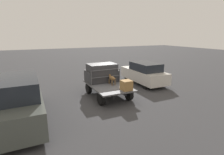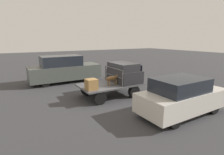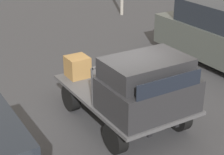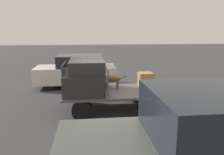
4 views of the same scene
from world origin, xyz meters
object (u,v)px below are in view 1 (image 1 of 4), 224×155
(flatbed_truck, at_px, (108,88))
(cargo_crate, at_px, (126,85))
(dog, at_px, (112,78))
(parked_pickup_far, at_px, (18,100))
(parked_sedan, at_px, (144,73))

(flatbed_truck, xyz_separation_m, cargo_crate, (-1.40, -0.52, 0.47))
(flatbed_truck, height_order, dog, dog)
(dog, height_order, cargo_crate, dog)
(parked_pickup_far, bearing_deg, parked_sedan, -65.58)
(flatbed_truck, relative_size, dog, 3.26)
(cargo_crate, relative_size, parked_sedan, 0.13)
(cargo_crate, bearing_deg, parked_sedan, -48.75)
(parked_sedan, bearing_deg, cargo_crate, 126.97)
(parked_sedan, xyz_separation_m, parked_pickup_far, (-2.78, 8.67, 0.17))
(dog, bearing_deg, flatbed_truck, 91.03)
(flatbed_truck, distance_m, parked_sedan, 4.08)
(dog, xyz_separation_m, parked_pickup_far, (-1.35, 5.16, -0.14))
(dog, xyz_separation_m, cargo_crate, (-1.44, -0.23, -0.12))
(dog, height_order, parked_pickup_far, parked_pickup_far)
(dog, relative_size, parked_sedan, 0.26)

